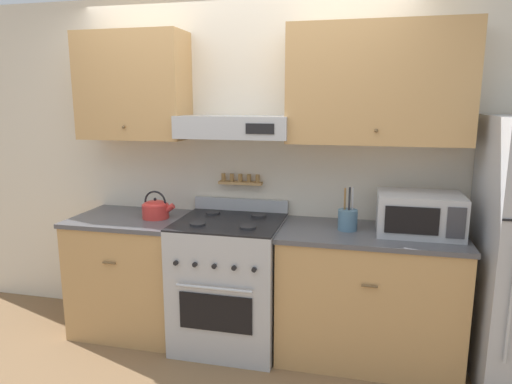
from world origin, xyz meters
TOP-DOWN VIEW (x-y plane):
  - ground_plane at (0.00, 0.00)m, footprint 16.00×16.00m
  - wall_back at (0.08, 0.62)m, footprint 5.20×0.46m
  - counter_left at (-0.80, 0.34)m, footprint 0.85×0.67m
  - counter_right at (0.99, 0.34)m, footprint 1.22×0.67m
  - stove_range at (0.00, 0.31)m, footprint 0.74×0.72m
  - tea_kettle at (-0.59, 0.35)m, footprint 0.26×0.20m
  - microwave at (1.29, 0.36)m, footprint 0.54×0.39m
  - utensil_crock at (0.83, 0.35)m, footprint 0.13×0.13m

SIDE VIEW (x-z plane):
  - ground_plane at x=0.00m, z-range 0.00..0.00m
  - counter_right at x=0.99m, z-range 0.00..0.91m
  - counter_left at x=-0.80m, z-range 0.00..0.91m
  - stove_range at x=0.00m, z-range -0.04..0.99m
  - tea_kettle at x=-0.59m, z-range 0.88..1.09m
  - utensil_crock at x=0.83m, z-range 0.84..1.14m
  - microwave at x=1.29m, z-range 0.91..1.18m
  - wall_back at x=0.08m, z-range 0.20..2.75m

